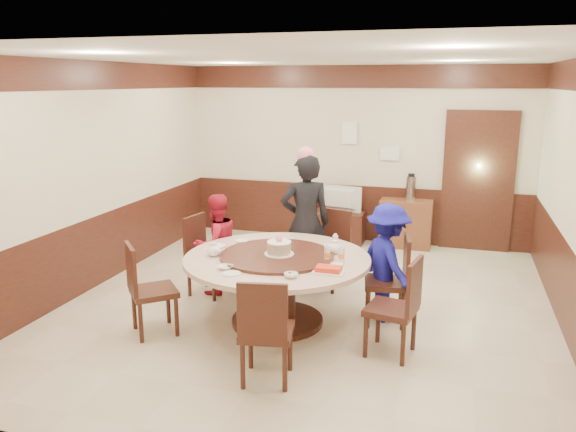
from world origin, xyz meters
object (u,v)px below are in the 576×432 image
(person_red, at_px, (216,244))
(birthday_cake, at_px, (279,248))
(tv_stand, at_px, (338,227))
(banquet_table, at_px, (277,276))
(television, at_px, (338,199))
(person_blue, at_px, (388,263))
(person_standing, at_px, (306,222))
(thermos, at_px, (411,188))
(shrimp_platter, at_px, (329,270))
(side_cabinet, at_px, (405,223))

(person_red, bearing_deg, birthday_cake, 92.33)
(person_red, relative_size, birthday_cake, 3.96)
(person_red, xyz_separation_m, tv_stand, (0.96, 2.65, -0.37))
(banquet_table, height_order, television, television)
(person_blue, bearing_deg, person_standing, 20.80)
(person_blue, xyz_separation_m, television, (-1.14, 2.86, 0.06))
(tv_stand, bearing_deg, person_red, -109.97)
(person_standing, height_order, thermos, person_standing)
(person_blue, height_order, thermos, person_blue)
(person_red, distance_m, television, 2.82)
(person_blue, relative_size, television, 1.79)
(person_red, distance_m, thermos, 3.41)
(shrimp_platter, relative_size, tv_stand, 0.35)
(tv_stand, relative_size, television, 1.17)
(television, bearing_deg, tv_stand, -0.00)
(shrimp_platter, bearing_deg, side_cabinet, 83.58)
(shrimp_platter, bearing_deg, thermos, 82.76)
(person_blue, distance_m, television, 3.08)
(side_cabinet, height_order, thermos, thermos)
(person_blue, height_order, shrimp_platter, person_blue)
(person_red, bearing_deg, person_standing, 151.34)
(person_standing, bearing_deg, television, -113.67)
(birthday_cake, xyz_separation_m, tv_stand, (-0.05, 3.31, -0.60))
(tv_stand, xyz_separation_m, thermos, (1.13, 0.03, 0.69))
(thermos, bearing_deg, tv_stand, -178.48)
(banquet_table, distance_m, side_cabinet, 3.50)
(person_standing, height_order, tv_stand, person_standing)
(television, relative_size, side_cabinet, 0.91)
(shrimp_platter, bearing_deg, banquet_table, 151.60)
(tv_stand, relative_size, thermos, 2.24)
(banquet_table, relative_size, person_standing, 1.16)
(birthday_cake, height_order, television, birthday_cake)
(person_red, xyz_separation_m, person_blue, (2.10, -0.21, 0.03))
(person_red, relative_size, shrimp_platter, 4.13)
(person_standing, xyz_separation_m, side_cabinet, (1.04, 2.20, -0.47))
(banquet_table, distance_m, birthday_cake, 0.32)
(side_cabinet, relative_size, thermos, 2.11)
(person_red, distance_m, person_blue, 2.11)
(birthday_cake, relative_size, shrimp_platter, 1.04)
(person_standing, distance_m, television, 2.17)
(tv_stand, height_order, television, television)
(person_standing, height_order, person_red, person_standing)
(banquet_table, distance_m, tv_stand, 3.32)
(person_red, xyz_separation_m, side_cabinet, (2.04, 2.68, -0.24))
(shrimp_platter, relative_size, television, 0.41)
(television, bearing_deg, thermos, -168.46)
(shrimp_platter, bearing_deg, birthday_cake, 151.13)
(television, bearing_deg, person_blue, 121.68)
(shrimp_platter, bearing_deg, tv_stand, 100.25)
(banquet_table, height_order, tv_stand, banquet_table)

